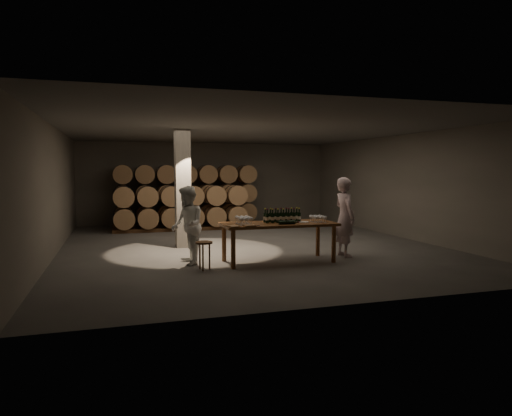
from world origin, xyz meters
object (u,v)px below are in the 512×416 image
object	(u,v)px
tasting_table	(279,227)
notebook_near	(249,226)
stool	(204,247)
person_woman	(187,225)
person_man	(345,217)
plate	(303,222)
bottle_cluster	(282,217)

from	to	relation	value
tasting_table	notebook_near	world-z (taller)	notebook_near
stool	person_woman	world-z (taller)	person_woman
person_woman	tasting_table	bearing A→B (deg)	79.80
tasting_table	stool	xyz separation A→B (m)	(-1.79, -0.35, -0.31)
stool	person_man	size ratio (longest dim) A/B	0.31
stool	person_man	distance (m)	3.62
plate	person_woman	xyz separation A→B (m)	(-2.60, 0.38, -0.03)
bottle_cluster	stool	xyz separation A→B (m)	(-1.91, -0.43, -0.53)
plate	stool	size ratio (longest dim) A/B	0.48
plate	stool	world-z (taller)	plate
tasting_table	plate	world-z (taller)	plate
bottle_cluster	person_woman	bearing A→B (deg)	173.92
bottle_cluster	plate	size ratio (longest dim) A/B	3.00
notebook_near	person_woman	xyz separation A→B (m)	(-1.22, 0.75, -0.04)
tasting_table	stool	size ratio (longest dim) A/B	4.34
plate	notebook_near	distance (m)	1.44
tasting_table	plate	xyz separation A→B (m)	(0.56, -0.07, 0.11)
stool	person_man	bearing A→B (deg)	8.14
tasting_table	person_man	bearing A→B (deg)	5.13
person_man	person_woman	world-z (taller)	person_man
tasting_table	plate	size ratio (longest dim) A/B	9.05
stool	person_woman	bearing A→B (deg)	110.82
bottle_cluster	person_woman	size ratio (longest dim) A/B	0.49
bottle_cluster	stool	world-z (taller)	bottle_cluster
person_man	bottle_cluster	bearing A→B (deg)	91.25
tasting_table	notebook_near	xyz separation A→B (m)	(-0.83, -0.45, 0.12)
tasting_table	stool	world-z (taller)	tasting_table
plate	notebook_near	bearing A→B (deg)	-164.74
bottle_cluster	person_man	bearing A→B (deg)	2.88
plate	person_man	size ratio (longest dim) A/B	0.15
bottle_cluster	plate	world-z (taller)	bottle_cluster
notebook_near	person_man	distance (m)	2.66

